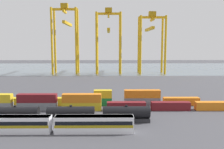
{
  "coord_description": "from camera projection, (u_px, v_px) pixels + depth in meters",
  "views": [
    {
      "loc": [
        7.09,
        -78.33,
        20.36
      ],
      "look_at": [
        8.07,
        21.71,
        8.24
      ],
      "focal_mm": 39.41,
      "sensor_mm": 36.0,
      "label": 1
    }
  ],
  "objects": [
    {
      "name": "gantry_crane_west",
      "position": [
        66.0,
        32.0,
        174.73
      ],
      "size": [
        18.26,
        32.83,
        48.89
      ],
      "color": "gold",
      "rests_on": "ground_plane"
    },
    {
      "name": "shipping_container_15",
      "position": [
        142.0,
        94.0,
        82.97
      ],
      "size": [
        12.1,
        2.44,
        2.6
      ],
      "primitive_type": "cube",
      "color": "orange",
      "rests_on": "shipping_container_14"
    },
    {
      "name": "freight_tank_row",
      "position": [
        71.0,
        114.0,
        64.91
      ],
      "size": [
        41.72,
        3.08,
        4.54
      ],
      "color": "#232326",
      "rests_on": "ground_plane"
    },
    {
      "name": "shipping_container_3",
      "position": [
        37.0,
        98.0,
        76.26
      ],
      "size": [
        12.1,
        2.44,
        2.6
      ],
      "primitive_type": "cube",
      "color": "maroon",
      "rests_on": "shipping_container_2"
    },
    {
      "name": "shipping_container_5",
      "position": [
        82.0,
        98.0,
        76.39
      ],
      "size": [
        12.1,
        2.44,
        2.6
      ],
      "primitive_type": "cube",
      "color": "orange",
      "rests_on": "shipping_container_4"
    },
    {
      "name": "shipping_container_12",
      "position": [
        103.0,
        101.0,
        83.15
      ],
      "size": [
        6.04,
        2.44,
        2.6
      ],
      "primitive_type": "cube",
      "color": "#197538",
      "rests_on": "ground_plane"
    },
    {
      "name": "shipping_container_16",
      "position": [
        181.0,
        101.0,
        83.41
      ],
      "size": [
        12.1,
        2.44,
        2.6
      ],
      "primitive_type": "cube",
      "color": "orange",
      "rests_on": "ground_plane"
    },
    {
      "name": "gantry_crane_central",
      "position": [
        109.0,
        35.0,
        175.64
      ],
      "size": [
        18.11,
        34.7,
        45.93
      ],
      "color": "gold",
      "rests_on": "ground_plane"
    },
    {
      "name": "shipping_container_11",
      "position": [
        64.0,
        101.0,
        83.02
      ],
      "size": [
        12.1,
        2.44,
        2.6
      ],
      "primitive_type": "cube",
      "color": "gold",
      "rests_on": "ground_plane"
    },
    {
      "name": "shipping_container_13",
      "position": [
        103.0,
        94.0,
        82.84
      ],
      "size": [
        6.04,
        2.44,
        2.6
      ],
      "primitive_type": "cube",
      "color": "gold",
      "rests_on": "shipping_container_12"
    },
    {
      "name": "harbour_water",
      "position": [
        102.0,
        68.0,
        216.35
      ],
      "size": [
        400.0,
        110.0,
        0.01
      ],
      "primitive_type": "cube",
      "color": "slate",
      "rests_on": "ground_plane"
    },
    {
      "name": "shipping_container_10",
      "position": [
        24.0,
        102.0,
        82.89
      ],
      "size": [
        12.1,
        2.44,
        2.6
      ],
      "primitive_type": "cube",
      "color": "gold",
      "rests_on": "ground_plane"
    },
    {
      "name": "ground_plane",
      "position": [
        95.0,
        87.0,
        119.84
      ],
      "size": [
        420.0,
        420.0,
        0.0
      ],
      "primitive_type": "plane",
      "color": "#424247"
    },
    {
      "name": "gantry_crane_east",
      "position": [
        151.0,
        36.0,
        175.99
      ],
      "size": [
        18.81,
        34.48,
        43.47
      ],
      "color": "gold",
      "rests_on": "ground_plane"
    },
    {
      "name": "passenger_train",
      "position": [
        53.0,
        124.0,
        57.14
      ],
      "size": [
        37.62,
        3.14,
        3.9
      ],
      "color": "silver",
      "rests_on": "ground_plane"
    },
    {
      "name": "shipping_container_7",
      "position": [
        170.0,
        106.0,
        76.98
      ],
      "size": [
        12.1,
        2.44,
        2.6
      ],
      "primitive_type": "cube",
      "color": "maroon",
      "rests_on": "ground_plane"
    },
    {
      "name": "shipping_container_2",
      "position": [
        37.0,
        106.0,
        76.57
      ],
      "size": [
        12.1,
        2.44,
        2.6
      ],
      "primitive_type": "cube",
      "color": "slate",
      "rests_on": "ground_plane"
    },
    {
      "name": "shipping_container_6",
      "position": [
        126.0,
        106.0,
        76.84
      ],
      "size": [
        12.1,
        2.44,
        2.6
      ],
      "primitive_type": "cube",
      "color": "maroon",
      "rests_on": "ground_plane"
    },
    {
      "name": "shipping_container_14",
      "position": [
        142.0,
        101.0,
        83.28
      ],
      "size": [
        12.1,
        2.44,
        2.6
      ],
      "primitive_type": "cube",
      "color": "slate",
      "rests_on": "ground_plane"
    },
    {
      "name": "shipping_container_4",
      "position": [
        82.0,
        106.0,
        76.71
      ],
      "size": [
        12.1,
        2.44,
        2.6
      ],
      "primitive_type": "cube",
      "color": "gold",
      "rests_on": "ground_plane"
    },
    {
      "name": "shipping_container_8",
      "position": [
        214.0,
        106.0,
        77.11
      ],
      "size": [
        12.1,
        2.44,
        2.6
      ],
      "primitive_type": "cube",
      "color": "orange",
      "rests_on": "ground_plane"
    }
  ]
}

